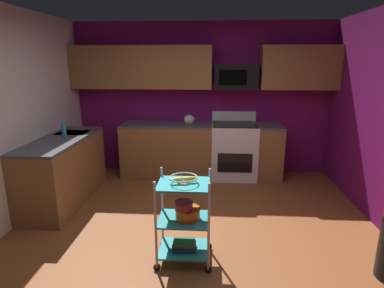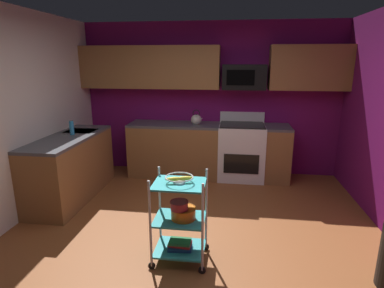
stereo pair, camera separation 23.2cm
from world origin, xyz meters
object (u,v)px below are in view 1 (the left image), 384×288
(oven_range, at_px, (234,150))
(microwave, at_px, (236,77))
(rolling_cart, at_px, (184,219))
(mixing_bowl_small, at_px, (184,205))
(book_stack, at_px, (184,245))
(fruit_bowl, at_px, (184,179))
(mixing_bowl_large, at_px, (188,213))
(dish_soap_bottle, at_px, (64,130))
(kettle, at_px, (189,120))

(oven_range, height_order, microwave, microwave)
(oven_range, relative_size, rolling_cart, 1.20)
(mixing_bowl_small, distance_m, book_stack, 0.45)
(mixing_bowl_small, bearing_deg, fruit_bowl, 95.96)
(microwave, bearing_deg, mixing_bowl_small, -103.87)
(rolling_cart, bearing_deg, mixing_bowl_large, 0.00)
(oven_range, relative_size, mixing_bowl_small, 6.04)
(book_stack, xyz_separation_m, dish_soap_bottle, (-1.82, 1.41, 0.85))
(microwave, bearing_deg, mixing_bowl_large, -103.34)
(oven_range, distance_m, fruit_bowl, 2.55)
(mixing_bowl_large, xyz_separation_m, book_stack, (-0.04, -0.00, -0.35))
(rolling_cart, bearing_deg, microwave, 75.87)
(microwave, xyz_separation_m, mixing_bowl_large, (-0.60, -2.54, -1.18))
(microwave, height_order, mixing_bowl_small, microwave)
(microwave, xyz_separation_m, mixing_bowl_small, (-0.63, -2.57, -1.08))
(oven_range, relative_size, dish_soap_bottle, 5.50)
(microwave, height_order, mixing_bowl_large, microwave)
(rolling_cart, xyz_separation_m, mixing_bowl_large, (0.04, 0.00, 0.07))
(rolling_cart, height_order, dish_soap_bottle, dish_soap_bottle)
(microwave, height_order, dish_soap_bottle, microwave)
(kettle, bearing_deg, fruit_bowl, -86.93)
(book_stack, bearing_deg, mixing_bowl_large, 0.00)
(rolling_cart, relative_size, mixing_bowl_small, 5.03)
(microwave, height_order, book_stack, microwave)
(mixing_bowl_small, height_order, book_stack, mixing_bowl_small)
(oven_range, relative_size, mixing_bowl_large, 4.37)
(microwave, relative_size, rolling_cart, 0.77)
(rolling_cart, xyz_separation_m, fruit_bowl, (0.00, 0.00, 0.42))
(oven_range, xyz_separation_m, mixing_bowl_small, (-0.64, -2.47, 0.14))
(fruit_bowl, distance_m, mixing_bowl_small, 0.26)
(oven_range, bearing_deg, book_stack, -104.72)
(microwave, relative_size, book_stack, 2.82)
(mixing_bowl_small, bearing_deg, microwave, 76.13)
(rolling_cart, bearing_deg, dish_soap_bottle, 142.17)
(rolling_cart, distance_m, kettle, 2.49)
(rolling_cart, relative_size, kettle, 3.47)
(microwave, xyz_separation_m, rolling_cart, (-0.64, -2.54, -1.25))
(book_stack, height_order, kettle, kettle)
(book_stack, bearing_deg, mixing_bowl_small, -84.04)
(fruit_bowl, relative_size, book_stack, 1.09)
(kettle, bearing_deg, mixing_bowl_small, -86.89)
(oven_range, bearing_deg, mixing_bowl_small, -104.45)
(microwave, height_order, fruit_bowl, microwave)
(oven_range, bearing_deg, kettle, -179.71)
(book_stack, distance_m, dish_soap_bottle, 2.46)
(book_stack, bearing_deg, microwave, 75.87)
(oven_range, height_order, rolling_cart, oven_range)
(fruit_bowl, relative_size, mixing_bowl_small, 1.49)
(dish_soap_bottle, bearing_deg, book_stack, -37.83)
(dish_soap_bottle, bearing_deg, kettle, 30.92)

